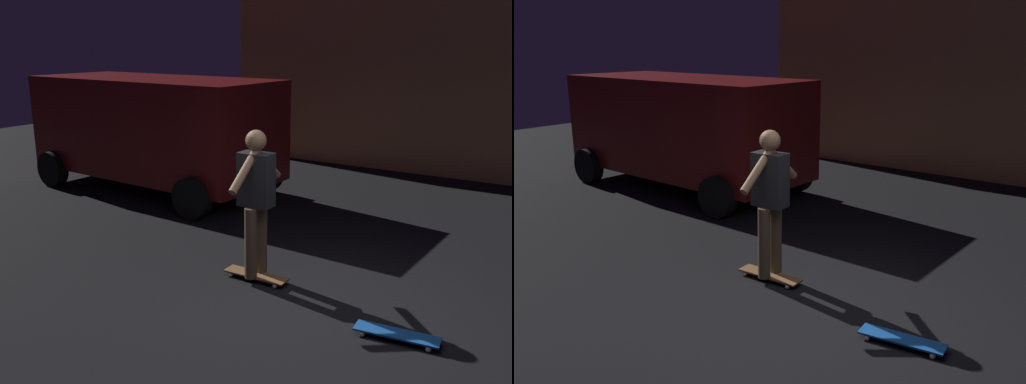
% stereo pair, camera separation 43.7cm
% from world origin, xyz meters
% --- Properties ---
extents(ground_plane, '(28.00, 28.00, 0.00)m').
position_xyz_m(ground_plane, '(0.00, 0.00, 0.00)').
color(ground_plane, black).
extents(parked_van, '(4.69, 2.39, 2.03)m').
position_xyz_m(parked_van, '(-4.82, 3.05, 1.16)').
color(parked_van, maroon).
rests_on(parked_van, ground_plane).
extents(skateboard_ridden, '(0.78, 0.23, 0.07)m').
position_xyz_m(skateboard_ridden, '(-1.04, 0.60, 0.06)').
color(skateboard_ridden, olive).
rests_on(skateboard_ridden, ground_plane).
extents(skateboard_spare, '(0.80, 0.29, 0.07)m').
position_xyz_m(skateboard_spare, '(0.76, 0.18, 0.06)').
color(skateboard_spare, '#1959B2').
rests_on(skateboard_spare, ground_plane).
extents(skater, '(0.38, 0.98, 1.67)m').
position_xyz_m(skater, '(-1.04, 0.60, 1.04)').
color(skater, brown).
rests_on(skater, skateboard_ridden).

